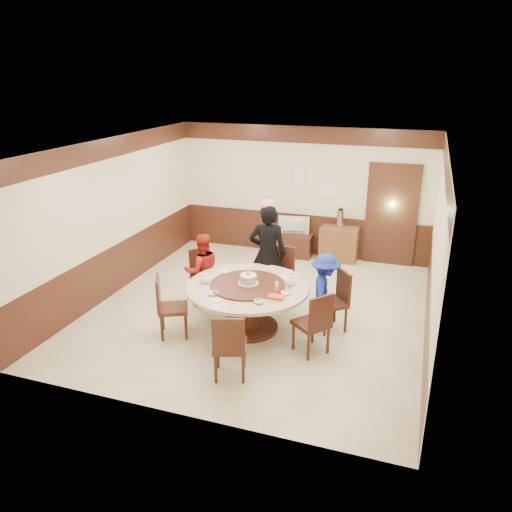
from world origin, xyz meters
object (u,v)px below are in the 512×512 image
(person_standing, at_px, (268,254))
(shrimp_platter, at_px, (276,298))
(birthday_cake, at_px, (248,279))
(side_cabinet, at_px, (339,244))
(person_red, at_px, (202,270))
(thermos, at_px, (340,219))
(banquet_table, at_px, (248,298))
(tv_stand, at_px, (293,245))
(person_blue, at_px, (325,292))
(television, at_px, (293,226))

(person_standing, height_order, shrimp_platter, person_standing)
(birthday_cake, height_order, shrimp_platter, birthday_cake)
(shrimp_platter, relative_size, side_cabinet, 0.38)
(birthday_cake, relative_size, side_cabinet, 0.40)
(person_red, distance_m, birthday_cake, 1.18)
(thermos, bearing_deg, side_cabinet, 180.00)
(banquet_table, xyz_separation_m, thermos, (0.82, 3.51, 0.41))
(shrimp_platter, distance_m, tv_stand, 3.93)
(person_red, height_order, side_cabinet, person_red)
(person_blue, bearing_deg, birthday_cake, 98.53)
(person_blue, distance_m, shrimp_platter, 0.98)
(person_blue, xyz_separation_m, shrimp_platter, (-0.56, -0.79, 0.16))
(shrimp_platter, distance_m, television, 3.90)
(person_blue, distance_m, tv_stand, 3.33)
(side_cabinet, bearing_deg, tv_stand, -178.29)
(person_red, xyz_separation_m, side_cabinet, (1.85, 2.96, -0.28))
(person_red, relative_size, person_blue, 1.06)
(person_red, relative_size, shrimp_platter, 4.38)
(banquet_table, xyz_separation_m, person_standing, (-0.02, 1.08, 0.36))
(person_standing, bearing_deg, banquet_table, 77.05)
(person_red, bearing_deg, television, -143.61)
(person_red, bearing_deg, person_blue, 139.58)
(person_red, bearing_deg, person_standing, 170.05)
(birthday_cake, height_order, tv_stand, birthday_cake)
(person_blue, relative_size, tv_stand, 1.46)
(birthday_cake, bearing_deg, tv_stand, 93.14)
(banquet_table, relative_size, person_blue, 1.55)
(person_red, height_order, person_blue, person_red)
(banquet_table, relative_size, shrimp_platter, 6.39)
(person_blue, distance_m, birthday_cake, 1.23)
(person_red, xyz_separation_m, shrimp_platter, (1.60, -0.90, 0.12))
(television, distance_m, thermos, 1.04)
(birthday_cake, height_order, television, birthday_cake)
(person_standing, bearing_deg, side_cabinet, -123.13)
(person_standing, bearing_deg, person_red, 13.55)
(person_standing, height_order, television, person_standing)
(person_standing, distance_m, birthday_cake, 1.06)
(banquet_table, bearing_deg, birthday_cake, 85.67)
(person_standing, relative_size, birthday_cake, 5.58)
(shrimp_platter, height_order, side_cabinet, shrimp_platter)
(person_standing, relative_size, side_cabinet, 2.23)
(banquet_table, relative_size, side_cabinet, 2.40)
(shrimp_platter, bearing_deg, thermos, 86.22)
(shrimp_platter, height_order, thermos, thermos)
(banquet_table, distance_m, tv_stand, 3.50)
(person_red, xyz_separation_m, thermos, (1.85, 2.96, 0.28))
(banquet_table, distance_m, shrimp_platter, 0.70)
(tv_stand, xyz_separation_m, thermos, (1.01, 0.03, 0.69))
(person_standing, xyz_separation_m, shrimp_platter, (0.59, -1.43, -0.11))
(person_red, xyz_separation_m, person_blue, (2.16, -0.11, -0.04))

